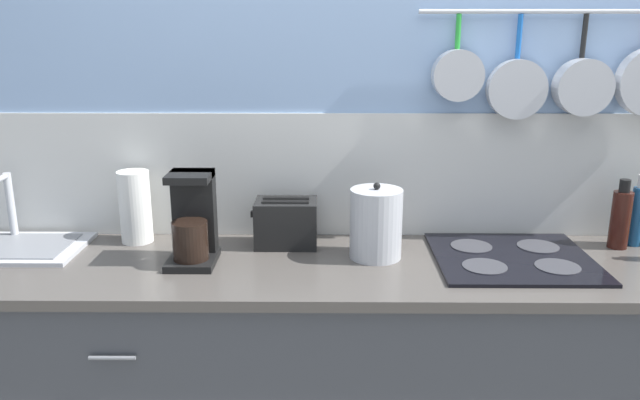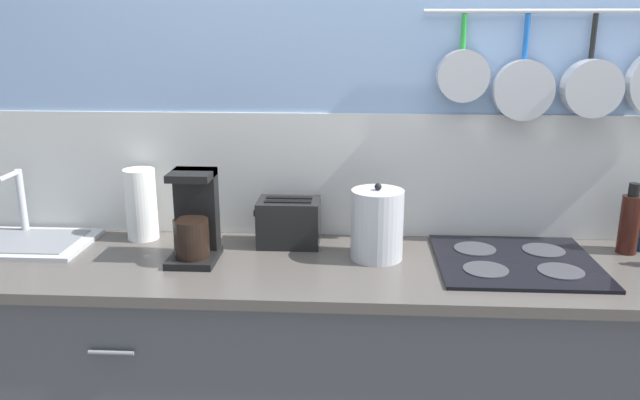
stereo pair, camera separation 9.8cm
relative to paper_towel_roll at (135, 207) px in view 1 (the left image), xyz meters
The scene contains 10 objects.
wall_back 0.94m from the paper_towel_roll, ahead, with size 7.20×0.16×2.60m.
cabinet_base 1.09m from the paper_towel_roll, 13.75° to the right, with size 3.34×0.58×0.85m.
countertop 0.93m from the paper_towel_roll, 13.75° to the right, with size 3.38×0.60×0.03m.
paper_towel_roll is the anchor object (origin of this frame).
coffee_maker 0.31m from the paper_towel_roll, 37.35° to the right, with size 0.16×0.20×0.30m.
toaster 0.55m from the paper_towel_roll, ahead, with size 0.24×0.15×0.17m.
kettle 0.87m from the paper_towel_roll, 10.06° to the right, with size 0.18×0.18×0.26m.
cooktop 1.34m from the paper_towel_roll, ahead, with size 0.52×0.48×0.01m.
bottle_olive_oil 1.73m from the paper_towel_roll, ahead, with size 0.07×0.07×0.25m.
bottle_vinegar 1.80m from the paper_towel_roll, ahead, with size 0.05×0.05×0.26m.
Camera 1 is at (-0.20, -1.94, 1.64)m, focal length 35.00 mm.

